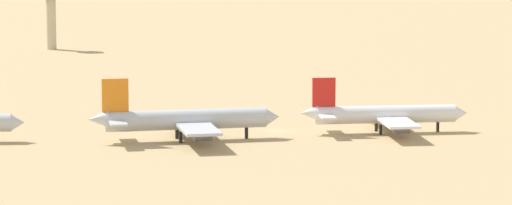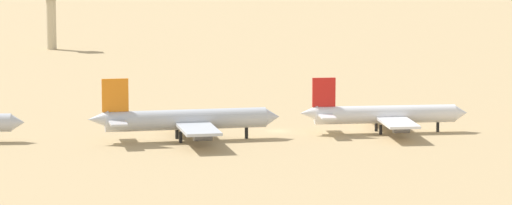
{
  "view_description": "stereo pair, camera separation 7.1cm",
  "coord_description": "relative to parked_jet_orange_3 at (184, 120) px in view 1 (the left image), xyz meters",
  "views": [
    {
      "loc": [
        -66.88,
        -284.29,
        47.04
      ],
      "look_at": [
        -4.42,
        1.41,
        6.0
      ],
      "focal_mm": 98.72,
      "sensor_mm": 36.0,
      "label": 1
    },
    {
      "loc": [
        -66.81,
        -284.31,
        47.04
      ],
      "look_at": [
        -4.42,
        1.41,
        6.0
      ],
      "focal_mm": 98.72,
      "sensor_mm": 36.0,
      "label": 2
    }
  ],
  "objects": [
    {
      "name": "parked_jet_red_4",
      "position": [
        42.18,
        0.76,
        -0.38
      ],
      "size": [
        35.71,
        30.16,
        11.79
      ],
      "rotation": [
        0.0,
        0.0,
        -0.09
      ],
      "color": "white",
      "rests_on": "ground"
    },
    {
      "name": "parked_jet_orange_3",
      "position": [
        0.0,
        0.0,
        0.0
      ],
      "size": [
        39.08,
        32.68,
        12.95
      ],
      "rotation": [
        0.0,
        0.0,
        -0.01
      ],
      "color": "silver",
      "rests_on": "ground"
    },
    {
      "name": "ground",
      "position": [
        21.24,
        7.82,
        -4.24
      ],
      "size": [
        4000.0,
        4000.0,
        0.0
      ],
      "primitive_type": "plane",
      "color": "tan"
    },
    {
      "name": "control_tower",
      "position": [
        -12.95,
        188.95,
        8.86
      ],
      "size": [
        5.2,
        5.2,
        21.72
      ],
      "color": "#C6B793",
      "rests_on": "ground"
    }
  ]
}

